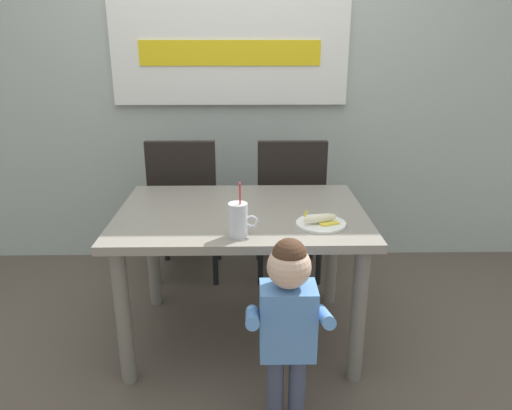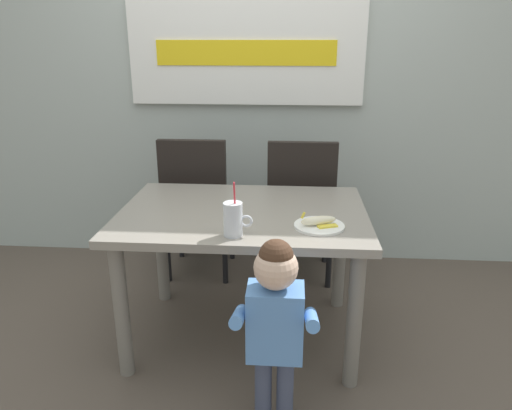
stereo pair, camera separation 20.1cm
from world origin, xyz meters
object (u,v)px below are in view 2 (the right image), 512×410
at_px(toddler_standing, 275,314).
at_px(snack_plate, 319,226).
at_px(dining_chair_right, 301,203).
at_px(dining_chair_left, 197,200).
at_px(peeled_banana, 319,221).
at_px(milk_cup, 233,221).
at_px(dining_table, 243,230).

xyz_separation_m(toddler_standing, snack_plate, (0.18, 0.43, 0.21)).
height_order(dining_chair_right, toddler_standing, dining_chair_right).
xyz_separation_m(dining_chair_left, snack_plate, (0.74, -0.89, 0.19)).
bearing_deg(peeled_banana, toddler_standing, -112.88).
distance_m(dining_chair_left, milk_cup, 1.11).
bearing_deg(peeled_banana, milk_cup, -161.83).
distance_m(dining_table, dining_chair_left, 0.79).
bearing_deg(dining_table, dining_chair_left, 118.32).
bearing_deg(milk_cup, toddler_standing, -57.07).
relative_size(dining_table, milk_cup, 4.90).
bearing_deg(milk_cup, dining_chair_right, 72.84).
distance_m(dining_chair_left, dining_chair_right, 0.67).
xyz_separation_m(dining_table, peeled_banana, (0.37, -0.20, 0.14)).
relative_size(snack_plate, peeled_banana, 1.31).
xyz_separation_m(dining_chair_right, snack_plate, (0.07, -0.88, 0.19)).
bearing_deg(toddler_standing, snack_plate, 66.93).
distance_m(dining_chair_left, toddler_standing, 1.43).
height_order(dining_chair_left, toddler_standing, dining_chair_left).
bearing_deg(toddler_standing, peeled_banana, 67.12).
bearing_deg(dining_chair_left, dining_chair_right, 179.30).
xyz_separation_m(dining_chair_right, milk_cup, (-0.31, -1.01, 0.25)).
relative_size(toddler_standing, milk_cup, 3.34).
bearing_deg(dining_chair_left, toddler_standing, 112.98).
height_order(dining_chair_left, peeled_banana, dining_chair_left).
distance_m(toddler_standing, snack_plate, 0.51).
bearing_deg(dining_chair_right, snack_plate, 94.30).
bearing_deg(toddler_standing, dining_chair_left, 112.98).
bearing_deg(milk_cup, dining_table, 88.49).
relative_size(toddler_standing, snack_plate, 3.64).
xyz_separation_m(milk_cup, snack_plate, (0.38, 0.13, -0.06)).
height_order(toddler_standing, milk_cup, milk_cup).
bearing_deg(milk_cup, peeled_banana, 18.17).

